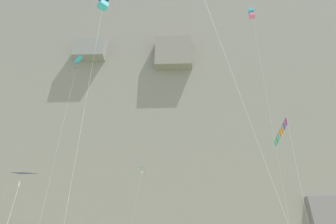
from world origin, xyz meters
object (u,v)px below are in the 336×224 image
Objects in this scene: kite_delta_near_cliff at (143,174)px; kite_box_mid_right at (104,2)px; kite_box_low_right at (252,14)px; kite_banner_front_field at (281,137)px; kite_delta_high_left at (17,183)px; kite_diamond_mid_center at (78,63)px.

kite_delta_near_cliff is 22.14m from kite_box_mid_right.
kite_banner_front_field is at bearing -111.94° from kite_box_low_right.
kite_box_mid_right is at bearing 15.38° from kite_delta_high_left.
kite_box_mid_right reaches higher than kite_banner_front_field.
kite_banner_front_field is 1.51× the size of kite_delta_high_left.
kite_box_mid_right is 21.58m from kite_box_low_right.
kite_delta_near_cliff is 0.40× the size of kite_diamond_mid_center.
kite_box_mid_right is (-15.92, 0.63, 17.02)m from kite_banner_front_field.
kite_banner_front_field is at bearing 0.95° from kite_delta_high_left.
kite_delta_near_cliff reaches higher than kite_banner_front_field.
kite_box_low_right is (19.21, 7.56, 6.30)m from kite_box_mid_right.
kite_diamond_mid_center is at bearing -171.65° from kite_delta_near_cliff.
kite_diamond_mid_center reaches higher than kite_delta_near_cliff.
kite_banner_front_field is 23.31m from kite_box_mid_right.
kite_diamond_mid_center reaches higher than kite_box_mid_right.
kite_box_mid_right is 17.20m from kite_diamond_mid_center.
kite_diamond_mid_center is at bearing 107.40° from kite_delta_high_left.
kite_diamond_mid_center is (-27.54, 7.01, -2.52)m from kite_box_low_right.
kite_box_mid_right is 0.82× the size of kite_box_low_right.
kite_box_low_right is at bearing 20.56° from kite_delta_high_left.
kite_box_mid_right reaches higher than kite_delta_high_left.
kite_box_low_right is 1.04× the size of kite_diamond_mid_center.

